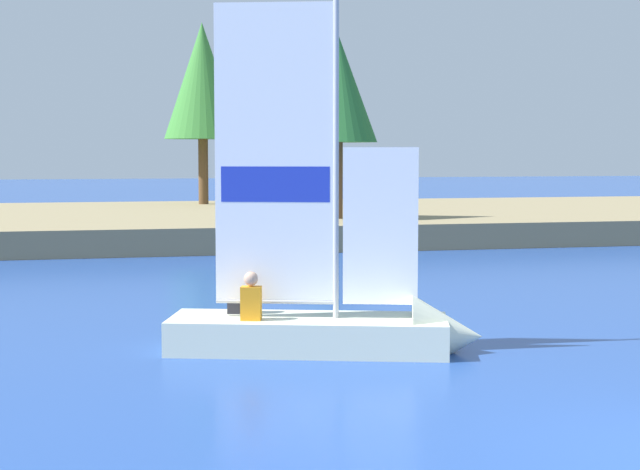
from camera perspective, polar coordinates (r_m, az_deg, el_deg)
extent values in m
cube|color=#897A56|center=(34.63, -3.45, 0.80)|extent=(80.00, 15.16, 0.76)
cylinder|color=brown|center=(39.32, -6.85, 3.71)|extent=(0.39, 0.39, 2.61)
cone|color=#387F33|center=(39.41, -6.90, 8.95)|extent=(3.08, 3.08, 4.60)
cylinder|color=brown|center=(30.41, 1.04, 3.21)|extent=(0.32, 0.32, 2.38)
cone|color=#286B2D|center=(30.47, 1.05, 8.61)|extent=(2.47, 2.47, 3.35)
cube|color=silver|center=(13.90, -0.69, -5.82)|extent=(4.13, 2.38, 0.48)
cone|color=silver|center=(13.87, 7.45, -5.89)|extent=(1.28, 1.39, 1.16)
cylinder|color=#B7B7BC|center=(13.64, 0.94, 5.25)|extent=(0.08, 0.08, 4.86)
cube|color=white|center=(13.71, -2.64, 4.84)|extent=(1.64, 0.53, 4.16)
cube|color=#1E33B2|center=(13.72, -2.63, 2.99)|extent=(1.48, 0.48, 0.50)
cube|color=white|center=(13.65, 3.56, 0.52)|extent=(1.01, 0.34, 2.21)
cylinder|color=#B7B7BC|center=(13.87, -2.60, -3.92)|extent=(1.65, 0.56, 0.06)
cube|color=orange|center=(13.63, -4.05, -4.01)|extent=(0.33, 0.27, 0.47)
sphere|color=tan|center=(13.59, -4.06, -2.56)|extent=(0.20, 0.20, 0.20)
cube|color=#26262D|center=(14.23, -4.84, -3.58)|extent=(0.33, 0.27, 0.50)
sphere|color=tan|center=(14.18, -4.85, -2.13)|extent=(0.20, 0.20, 0.20)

